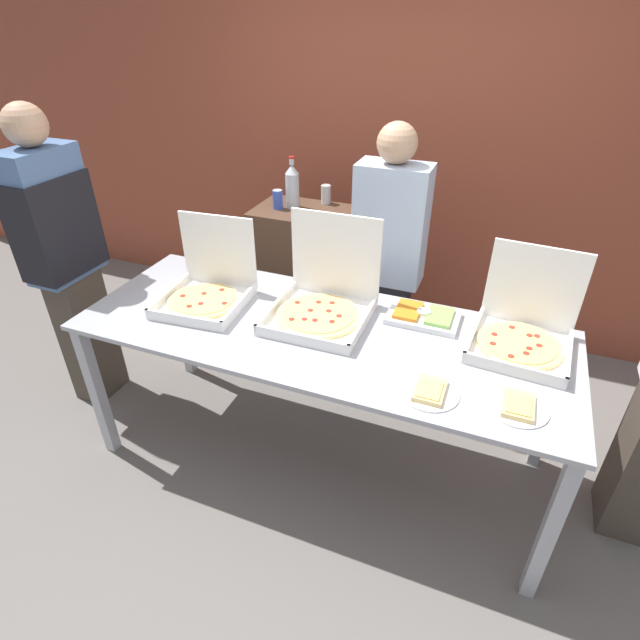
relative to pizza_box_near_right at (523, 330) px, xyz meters
The scene contains 15 objects.
ground_plane 1.34m from the pizza_box_near_right, 166.27° to the right, with size 16.00×16.00×0.00m, color slate.
brick_wall_behind 1.79m from the pizza_box_near_right, 121.73° to the left, with size 10.00×0.06×2.80m.
buffet_table 0.96m from the pizza_box_near_right, 166.27° to the right, with size 2.40×0.90×0.88m.
pizza_box_near_right is the anchor object (origin of this frame).
pizza_box_far_right 0.95m from the pizza_box_near_right, behind, with size 0.49×0.50×0.47m.
pizza_box_far_left 1.58m from the pizza_box_near_right, behind, with size 0.46×0.47×0.42m.
paper_plate_front_left 0.60m from the pizza_box_near_right, 122.66° to the right, with size 0.24×0.24×0.03m.
paper_plate_front_center 0.47m from the pizza_box_near_right, 87.93° to the right, with size 0.24×0.24×0.03m.
veggie_tray 0.47m from the pizza_box_near_right, behind, with size 0.35×0.23×0.05m.
sideboard_podium 1.68m from the pizza_box_near_right, 151.09° to the left, with size 0.67×0.45×1.07m.
soda_bottle 1.74m from the pizza_box_near_right, 151.98° to the left, with size 0.09×0.09×0.33m.
soda_can_silver 1.66m from the pizza_box_near_right, 144.30° to the left, with size 0.07×0.07×0.12m.
soda_can_colored 1.78m from the pizza_box_near_right, 154.91° to the left, with size 0.07×0.07×0.12m.
person_guest_cap 0.92m from the pizza_box_near_right, 147.05° to the left, with size 0.40×0.22×1.72m.
person_server_vest 2.51m from the pizza_box_near_right, behind, with size 0.24×0.42×1.82m.
Camera 1 is at (0.75, -1.89, 2.21)m, focal length 28.00 mm.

